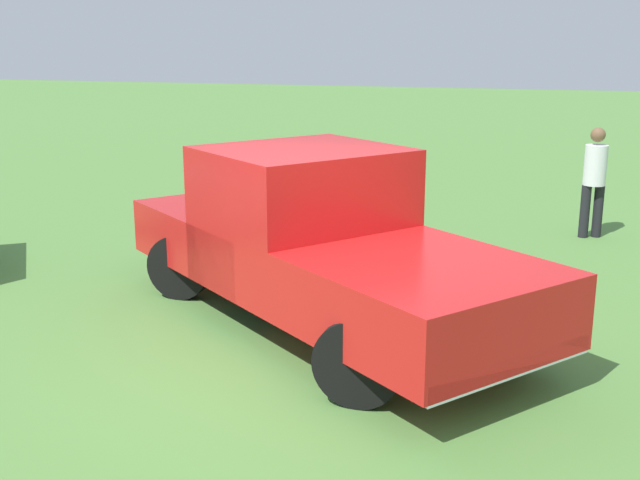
# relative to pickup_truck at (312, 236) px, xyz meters

# --- Properties ---
(ground_plane) EXTENTS (80.00, 80.00, 0.00)m
(ground_plane) POSITION_rel_pickup_truck_xyz_m (-0.20, 0.91, -0.91)
(ground_plane) COLOR #54843D
(pickup_truck) EXTENTS (5.15, 4.55, 1.78)m
(pickup_truck) POSITION_rel_pickup_truck_xyz_m (0.00, 0.00, 0.00)
(pickup_truck) COLOR black
(pickup_truck) RESTS_ON ground_plane
(person_bystander) EXTENTS (0.42, 0.42, 1.61)m
(person_bystander) POSITION_rel_pickup_truck_xyz_m (-2.80, -4.60, -0.02)
(person_bystander) COLOR black
(person_bystander) RESTS_ON ground_plane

